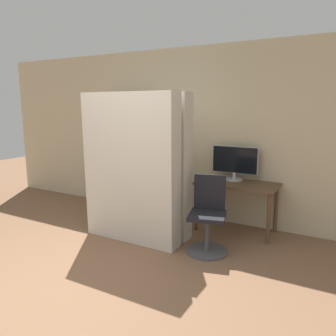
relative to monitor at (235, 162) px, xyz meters
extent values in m
plane|color=brown|center=(-0.83, -2.76, -0.99)|extent=(16.00, 16.00, 0.00)
cube|color=#C6B793|center=(-0.83, 0.17, 0.36)|extent=(8.00, 0.06, 2.70)
cube|color=brown|center=(0.09, -0.16, -0.29)|extent=(1.15, 0.61, 0.03)
cylinder|color=brown|center=(-0.42, -0.40, -0.65)|extent=(0.05, 0.05, 0.69)
cylinder|color=brown|center=(0.61, -0.40, -0.65)|extent=(0.05, 0.05, 0.69)
cylinder|color=brown|center=(-0.42, 0.08, -0.65)|extent=(0.05, 0.05, 0.69)
cylinder|color=brown|center=(0.61, 0.08, -0.65)|extent=(0.05, 0.05, 0.69)
cylinder|color=#B7B7BC|center=(0.00, 0.00, -0.26)|extent=(0.25, 0.25, 0.02)
cylinder|color=#B7B7BC|center=(0.00, 0.00, -0.21)|extent=(0.04, 0.04, 0.09)
cube|color=#B7B7BC|center=(0.00, 0.00, 0.03)|extent=(0.68, 0.02, 0.40)
cube|color=black|center=(0.00, 0.00, 0.03)|extent=(0.66, 0.03, 0.38)
cylinder|color=#4C4C51|center=(0.00, -1.03, -0.98)|extent=(0.52, 0.52, 0.03)
cylinder|color=#4C4C51|center=(0.00, -1.03, -0.75)|extent=(0.05, 0.05, 0.42)
cube|color=black|center=(0.00, -1.03, -0.52)|extent=(0.54, 0.54, 0.05)
cube|color=black|center=(-0.05, -0.84, -0.27)|extent=(0.39, 0.14, 0.45)
cube|color=beige|center=(-2.21, -0.01, -0.01)|extent=(0.02, 0.31, 1.98)
cube|color=beige|center=(-1.51, -0.01, -0.01)|extent=(0.02, 0.31, 1.98)
cube|color=beige|center=(-1.86, 0.13, -0.01)|extent=(0.72, 0.02, 1.98)
cube|color=beige|center=(-1.86, -0.01, -0.99)|extent=(0.69, 0.27, 0.02)
cube|color=beige|center=(-1.86, -0.01, -0.59)|extent=(0.69, 0.27, 0.02)
cube|color=beige|center=(-1.86, -0.01, -0.20)|extent=(0.69, 0.27, 0.02)
cube|color=beige|center=(-1.86, -0.01, 0.19)|extent=(0.69, 0.27, 0.02)
cube|color=beige|center=(-1.86, -0.01, 0.58)|extent=(0.69, 0.27, 0.02)
cube|color=beige|center=(-1.86, -0.01, 0.97)|extent=(0.69, 0.27, 0.02)
cube|color=teal|center=(-2.18, 0.03, -0.86)|extent=(0.03, 0.16, 0.23)
cube|color=#287A38|center=(-2.15, -0.03, -0.82)|extent=(0.03, 0.15, 0.31)
cube|color=silver|center=(-2.12, -0.03, -0.85)|extent=(0.04, 0.18, 0.26)
cube|color=teal|center=(-2.08, -0.01, -0.82)|extent=(0.03, 0.19, 0.32)
cube|color=orange|center=(-2.05, -0.03, -0.83)|extent=(0.02, 0.20, 0.29)
cube|color=#1E4C9E|center=(-2.01, 0.00, -0.82)|extent=(0.03, 0.20, 0.31)
cube|color=teal|center=(-2.18, -0.04, -0.44)|extent=(0.03, 0.19, 0.29)
cube|color=orange|center=(-2.15, -0.04, -0.42)|extent=(0.03, 0.18, 0.34)
cube|color=red|center=(-2.12, -0.01, -0.46)|extent=(0.02, 0.15, 0.25)
cube|color=orange|center=(-2.10, -0.01, -0.43)|extent=(0.02, 0.21, 0.32)
cube|color=teal|center=(-2.06, -0.02, -0.46)|extent=(0.02, 0.15, 0.26)
cube|color=teal|center=(-2.03, -0.01, -0.47)|extent=(0.04, 0.18, 0.24)
cube|color=#232328|center=(-1.98, 0.00, -0.46)|extent=(0.04, 0.21, 0.24)
cube|color=#232328|center=(-1.95, -0.03, -0.43)|extent=(0.02, 0.22, 0.30)
cube|color=#7A2D84|center=(-2.18, -0.04, -0.04)|extent=(0.03, 0.17, 0.30)
cube|color=#1E4C9E|center=(-2.14, -0.02, -0.05)|extent=(0.03, 0.19, 0.28)
cube|color=#7A2D84|center=(-2.11, -0.04, -0.07)|extent=(0.02, 0.15, 0.24)
cube|color=brown|center=(-2.07, -0.01, -0.07)|extent=(0.04, 0.17, 0.24)
cube|color=teal|center=(-2.04, 0.02, -0.06)|extent=(0.03, 0.15, 0.26)
cube|color=#287A38|center=(-2.00, -0.01, -0.05)|extent=(0.03, 0.20, 0.28)
cube|color=gold|center=(-1.97, 0.02, -0.02)|extent=(0.03, 0.20, 0.34)
cube|color=silver|center=(-2.18, 0.01, 0.36)|extent=(0.03, 0.22, 0.32)
cube|color=#7A2D84|center=(-2.15, 0.01, 0.34)|extent=(0.02, 0.21, 0.29)
cube|color=brown|center=(-2.11, -0.03, 0.35)|extent=(0.04, 0.22, 0.29)
cube|color=#232328|center=(-2.08, -0.01, 0.37)|extent=(0.02, 0.21, 0.34)
cube|color=#1E4C9E|center=(-2.05, 0.04, 0.31)|extent=(0.03, 0.17, 0.23)
cube|color=#1E4C9E|center=(-2.02, -0.03, 0.37)|extent=(0.04, 0.21, 0.34)
cube|color=silver|center=(-1.98, -0.02, 0.37)|extent=(0.03, 0.18, 0.34)
cube|color=#1E4C9E|center=(-1.95, -0.01, 0.35)|extent=(0.04, 0.20, 0.30)
cube|color=#1E4C9E|center=(-1.91, 0.00, 0.36)|extent=(0.02, 0.22, 0.32)
cube|color=gold|center=(-2.18, -0.04, 0.71)|extent=(0.03, 0.18, 0.24)
cube|color=#1E4C9E|center=(-2.14, -0.01, 0.72)|extent=(0.04, 0.18, 0.25)
cube|color=#7A2D84|center=(-2.10, -0.02, 0.74)|extent=(0.03, 0.22, 0.29)
cube|color=teal|center=(-2.07, 0.01, 0.75)|extent=(0.03, 0.20, 0.33)
cube|color=#7A2D84|center=(-2.03, 0.00, 0.76)|extent=(0.04, 0.22, 0.34)
cube|color=beige|center=(-1.04, -1.16, -0.01)|extent=(1.37, 0.28, 1.98)
cube|color=beige|center=(-0.37, -1.16, -0.01)|extent=(0.01, 0.28, 1.94)
cube|color=beige|center=(-1.04, -0.82, -0.01)|extent=(1.37, 0.27, 1.98)
cube|color=beige|center=(-0.37, -0.82, -0.01)|extent=(0.01, 0.28, 1.94)
camera|label=1|loc=(1.43, -4.61, 0.80)|focal=35.00mm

